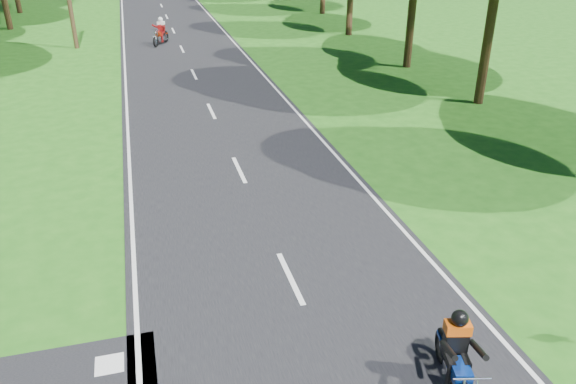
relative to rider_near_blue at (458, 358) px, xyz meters
name	(u,v)px	position (x,y,z in m)	size (l,w,h in m)	color
ground	(318,338)	(-1.73, 1.89, -0.79)	(160.00, 160.00, 0.00)	#1F5A14
rider_near_blue	(458,358)	(0.00, 0.00, 0.00)	(0.62, 1.85, 1.54)	navy
rider_far_red	(160,31)	(-2.81, 29.54, 0.02)	(0.64, 1.91, 1.59)	#B4290D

